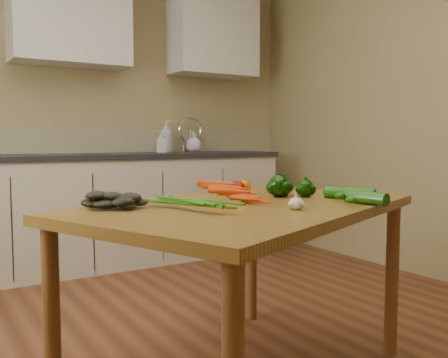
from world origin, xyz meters
name	(u,v)px	position (x,y,z in m)	size (l,w,h in m)	color
room	(227,87)	(0.00, 0.17, 1.25)	(4.04, 5.04, 2.64)	brown
counter_run	(118,208)	(0.21, 2.19, 0.46)	(2.84, 0.64, 1.14)	beige
upper_cabinets	(143,29)	(0.51, 2.32, 1.95)	(2.15, 0.35, 0.70)	silver
table	(246,224)	(-0.04, -0.04, 0.67)	(1.65, 1.37, 0.76)	olive
soap_bottle_a	(166,136)	(0.73, 2.34, 1.04)	(0.11, 0.11, 0.28)	silver
soap_bottle_b	(161,142)	(0.65, 2.28, 0.99)	(0.08, 0.09, 0.19)	silver
soap_bottle_c	(194,142)	(0.99, 2.32, 0.99)	(0.14, 0.14, 0.18)	silver
carrot_bunch	(220,196)	(-0.16, -0.02, 0.79)	(0.26, 0.20, 0.07)	#D73A05
leafy_greens	(115,195)	(-0.55, 0.09, 0.81)	(0.20, 0.18, 0.10)	black
garlic_bulb	(296,204)	(0.01, -0.29, 0.78)	(0.05, 0.05, 0.05)	white
pepper_a	(279,186)	(0.22, 0.07, 0.81)	(0.10, 0.10, 0.10)	black
pepper_b	(283,186)	(0.27, 0.11, 0.80)	(0.08, 0.08, 0.08)	black
pepper_c	(305,188)	(0.31, 0.00, 0.80)	(0.08, 0.08, 0.08)	black
tomato_a	(237,188)	(0.07, 0.20, 0.79)	(0.08, 0.08, 0.07)	#840902
tomato_b	(244,187)	(0.15, 0.26, 0.79)	(0.07, 0.07, 0.07)	#D56805
tomato_c	(278,185)	(0.33, 0.23, 0.79)	(0.08, 0.08, 0.07)	#D56805
zucchini_a	(350,193)	(0.41, -0.17, 0.78)	(0.05, 0.05, 0.22)	#144C08
zucchini_b	(366,198)	(0.35, -0.31, 0.78)	(0.05, 0.05, 0.19)	#144C08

